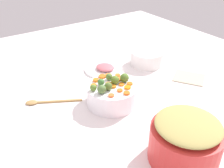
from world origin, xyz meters
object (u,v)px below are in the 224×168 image
Objects in this scene: wooden_spoon at (43,102)px; casserole_dish at (147,58)px; serving_bowl_carrots at (112,95)px; ham_plate at (103,69)px; metal_pot at (185,144)px.

casserole_dish is (-0.04, 0.70, 0.04)m from wooden_spoon.
wooden_spoon is at bearing -124.59° from serving_bowl_carrots.
serving_bowl_carrots reaches higher than ham_plate.
serving_bowl_carrots is 0.95× the size of metal_pot.
metal_pot is 0.70m from wooden_spoon.
metal_pot is at bearing 2.04° from serving_bowl_carrots.
serving_bowl_carrots is at bearing 55.41° from wooden_spoon.
wooden_spoon is at bearing -74.15° from ham_plate.
serving_bowl_carrots is 0.44m from metal_pot.
casserole_dish is 0.28m from ham_plate.
metal_pot is 0.78m from casserole_dish.
wooden_spoon is (-0.63, -0.29, -0.07)m from metal_pot.
casserole_dish reaches higher than ham_plate.
metal_pot is 1.12× the size of ham_plate.
serving_bowl_carrots reaches higher than wooden_spoon.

